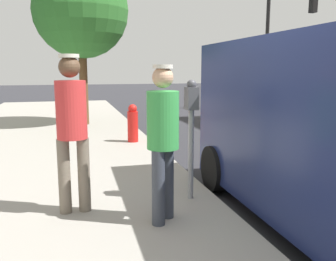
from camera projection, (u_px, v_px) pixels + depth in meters
name	position (u px, v px, depth m)	size (l,w,h in m)	color
ground_plane	(319.00, 222.00, 4.30)	(80.00, 80.00, 0.00)	#2D2D33
sidewalk_slab	(0.00, 255.00, 3.40)	(5.00, 32.00, 0.15)	#9E998E
parking_meter_near	(191.00, 119.00, 4.52)	(0.14, 0.18, 1.52)	gray
pedestrian_in_red	(72.00, 123.00, 4.07)	(0.36, 0.34, 1.81)	#726656
pedestrian_in_green	(163.00, 134.00, 3.83)	(0.34, 0.34, 1.69)	#383D47
traffic_light_corner	(285.00, 29.00, 15.83)	(2.48, 0.42, 5.20)	black
street_tree	(81.00, 11.00, 10.40)	(2.73, 2.73, 4.67)	brown
fire_hydrant	(133.00, 124.00, 8.25)	(0.24, 0.24, 0.86)	red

